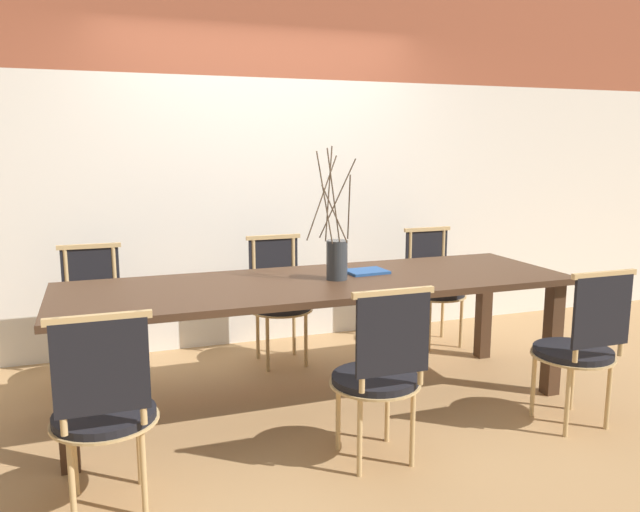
# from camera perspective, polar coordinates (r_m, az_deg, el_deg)

# --- Properties ---
(ground_plane) EXTENTS (16.00, 16.00, 0.00)m
(ground_plane) POSITION_cam_1_polar(r_m,az_deg,el_deg) (4.02, 0.00, -13.13)
(ground_plane) COLOR #A87F51
(wall_rear) EXTENTS (12.00, 0.06, 3.20)m
(wall_rear) POSITION_cam_1_polar(r_m,az_deg,el_deg) (5.00, -5.37, 10.21)
(wall_rear) COLOR white
(wall_rear) RESTS_ON ground_plane
(dining_table) EXTENTS (3.10, 0.97, 0.78)m
(dining_table) POSITION_cam_1_polar(r_m,az_deg,el_deg) (3.80, 0.00, -3.49)
(dining_table) COLOR #422B1C
(dining_table) RESTS_ON ground_plane
(chair_near_leftend) EXTENTS (0.46, 0.46, 0.93)m
(chair_near_leftend) POSITION_cam_1_polar(r_m,az_deg,el_deg) (2.87, -19.14, -12.89)
(chair_near_leftend) COLOR black
(chair_near_leftend) RESTS_ON ground_plane
(chair_near_left) EXTENTS (0.46, 0.46, 0.93)m
(chair_near_left) POSITION_cam_1_polar(r_m,az_deg,el_deg) (3.14, 5.48, -10.37)
(chair_near_left) COLOR black
(chair_near_left) RESTS_ON ground_plane
(chair_near_center) EXTENTS (0.46, 0.46, 0.93)m
(chair_near_center) POSITION_cam_1_polar(r_m,az_deg,el_deg) (3.81, 22.70, -7.43)
(chair_near_center) COLOR black
(chair_near_center) RESTS_ON ground_plane
(chair_far_leftend) EXTENTS (0.46, 0.46, 0.93)m
(chair_far_leftend) POSITION_cam_1_polar(r_m,az_deg,el_deg) (4.43, -20.05, -4.84)
(chair_far_leftend) COLOR black
(chair_far_leftend) RESTS_ON ground_plane
(chair_far_left) EXTENTS (0.46, 0.46, 0.93)m
(chair_far_left) POSITION_cam_1_polar(r_m,az_deg,el_deg) (4.60, -3.78, -3.72)
(chair_far_left) COLOR black
(chair_far_left) RESTS_ON ground_plane
(chair_far_center) EXTENTS (0.46, 0.46, 0.93)m
(chair_far_center) POSITION_cam_1_polar(r_m,az_deg,el_deg) (5.10, 10.38, -2.50)
(chair_far_center) COLOR black
(chair_far_center) RESTS_ON ground_plane
(vase_centerpiece) EXTENTS (0.33, 0.29, 0.80)m
(vase_centerpiece) POSITION_cam_1_polar(r_m,az_deg,el_deg) (3.78, 1.54, -0.07)
(vase_centerpiece) COLOR #33383D
(vase_centerpiece) RESTS_ON dining_table
(book_stack) EXTENTS (0.27, 0.22, 0.02)m
(book_stack) POSITION_cam_1_polar(r_m,az_deg,el_deg) (4.01, 4.25, -1.42)
(book_stack) COLOR #234C8C
(book_stack) RESTS_ON dining_table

